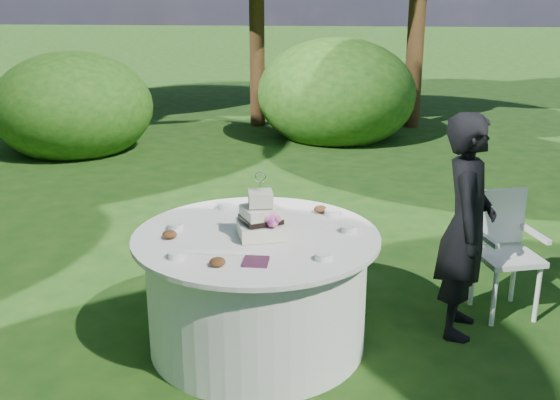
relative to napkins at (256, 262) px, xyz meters
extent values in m
plane|color=#14390F|center=(-0.06, 0.45, -0.78)|extent=(80.00, 80.00, 0.00)
cube|color=#4A203A|center=(0.00, 0.00, 0.00)|extent=(0.14, 0.14, 0.02)
ellipsoid|color=white|center=(-0.25, 0.12, 0.00)|extent=(0.48, 0.07, 0.01)
imported|color=black|center=(1.29, 0.76, -0.02)|extent=(0.47, 0.61, 1.51)
cylinder|color=white|center=(-0.06, 0.45, -0.41)|extent=(1.40, 1.40, 0.74)
cylinder|color=silver|center=(-0.06, 0.45, -0.02)|extent=(1.56, 1.56, 0.03)
cube|color=white|center=(-0.02, 0.41, 0.04)|extent=(0.34, 0.34, 0.09)
cube|color=silver|center=(-0.02, 0.41, 0.14)|extent=(0.28, 0.28, 0.09)
cube|color=silver|center=(-0.02, 0.41, 0.24)|extent=(0.17, 0.17, 0.09)
cube|color=black|center=(-0.02, 0.41, 0.11)|extent=(0.30, 0.30, 0.03)
sphere|color=#E944BE|center=(0.06, 0.32, 0.13)|extent=(0.07, 0.07, 0.07)
cylinder|color=silver|center=(-0.02, 0.41, 0.32)|extent=(0.01, 0.01, 0.05)
torus|color=silver|center=(-0.02, 0.41, 0.38)|extent=(0.07, 0.02, 0.07)
cube|color=silver|center=(1.65, 1.04, -0.34)|extent=(0.50, 0.50, 0.04)
cube|color=white|center=(1.60, 1.22, -0.10)|extent=(0.40, 0.15, 0.40)
cylinder|color=white|center=(1.54, 0.84, -0.57)|extent=(0.03, 0.03, 0.42)
cylinder|color=silver|center=(1.85, 0.93, -0.57)|extent=(0.03, 0.03, 0.42)
cylinder|color=silver|center=(1.45, 1.15, -0.57)|extent=(0.03, 0.03, 0.42)
cylinder|color=white|center=(1.76, 1.24, -0.57)|extent=(0.03, 0.03, 0.42)
cube|color=silver|center=(1.47, 0.99, -0.18)|extent=(0.13, 0.36, 0.03)
cube|color=white|center=(1.83, 1.09, -0.18)|extent=(0.13, 0.36, 0.03)
cylinder|color=white|center=(-0.46, 0.03, 0.01)|extent=(0.10, 0.10, 0.04)
cylinder|color=white|center=(0.41, 0.86, 0.01)|extent=(0.10, 0.10, 0.04)
cylinder|color=white|center=(0.52, 0.55, 0.01)|extent=(0.10, 0.10, 0.04)
cylinder|color=white|center=(-0.58, 0.49, 0.01)|extent=(0.10, 0.10, 0.04)
cylinder|color=white|center=(0.38, 0.08, 0.01)|extent=(0.10, 0.10, 0.04)
cylinder|color=white|center=(-0.35, 0.94, 0.01)|extent=(0.10, 0.10, 0.04)
ellipsoid|color=#562D16|center=(0.33, 0.91, 0.02)|extent=(0.09, 0.09, 0.05)
ellipsoid|color=#562D16|center=(-0.58, 0.33, 0.02)|extent=(0.09, 0.09, 0.05)
ellipsoid|color=#562D16|center=(-0.21, -0.06, 0.02)|extent=(0.09, 0.09, 0.05)
camera|label=1|loc=(0.46, -3.36, 1.45)|focal=42.00mm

